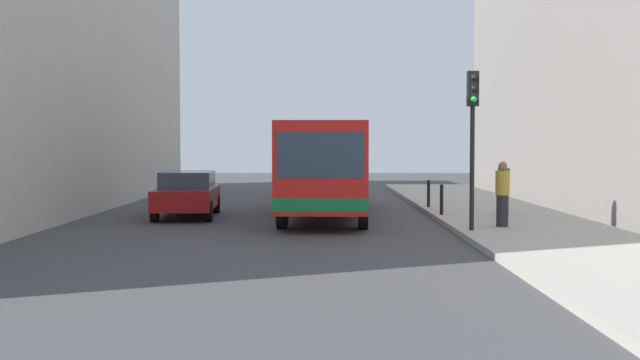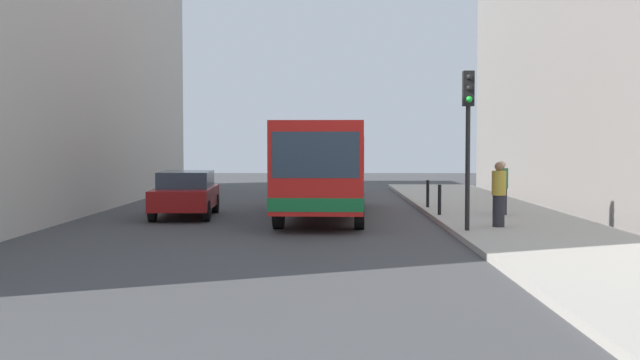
{
  "view_description": "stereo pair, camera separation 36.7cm",
  "coord_description": "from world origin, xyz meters",
  "px_view_note": "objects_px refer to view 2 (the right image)",
  "views": [
    {
      "loc": [
        -0.38,
        -22.75,
        2.41
      ],
      "look_at": [
        -0.3,
        0.94,
        1.29
      ],
      "focal_mm": 44.0,
      "sensor_mm": 36.0,
      "label": 1
    },
    {
      "loc": [
        -0.01,
        -22.75,
        2.41
      ],
      "look_at": [
        -0.3,
        0.94,
        1.29
      ],
      "focal_mm": 44.0,
      "sensor_mm": 36.0,
      "label": 2
    }
  ],
  "objects_px": {
    "traffic_light": "(468,120)",
    "bollard_near": "(440,200)",
    "pedestrian_near_signal": "(499,194)",
    "car_behind_bus": "(320,178)",
    "pedestrian_mid_sidewalk": "(502,188)",
    "bus": "(326,164)",
    "bollard_mid": "(428,194)",
    "car_beside_bus": "(186,193)"
  },
  "relations": [
    {
      "from": "bollard_mid",
      "to": "pedestrian_near_signal",
      "type": "bearing_deg",
      "value": -80.42
    },
    {
      "from": "car_beside_bus",
      "to": "bollard_mid",
      "type": "height_order",
      "value": "car_beside_bus"
    },
    {
      "from": "car_behind_bus",
      "to": "bollard_mid",
      "type": "height_order",
      "value": "car_behind_bus"
    },
    {
      "from": "pedestrian_near_signal",
      "to": "pedestrian_mid_sidewalk",
      "type": "height_order",
      "value": "pedestrian_near_signal"
    },
    {
      "from": "bollard_near",
      "to": "pedestrian_mid_sidewalk",
      "type": "distance_m",
      "value": 2.02
    },
    {
      "from": "bus",
      "to": "traffic_light",
      "type": "bearing_deg",
      "value": 125.64
    },
    {
      "from": "car_behind_bus",
      "to": "traffic_light",
      "type": "bearing_deg",
      "value": 104.72
    },
    {
      "from": "bollard_mid",
      "to": "pedestrian_mid_sidewalk",
      "type": "xyz_separation_m",
      "value": [
        1.98,
        -2.81,
        0.37
      ]
    },
    {
      "from": "pedestrian_mid_sidewalk",
      "to": "pedestrian_near_signal",
      "type": "bearing_deg",
      "value": -68.72
    },
    {
      "from": "pedestrian_near_signal",
      "to": "traffic_light",
      "type": "bearing_deg",
      "value": -93.47
    },
    {
      "from": "bus",
      "to": "pedestrian_mid_sidewalk",
      "type": "bearing_deg",
      "value": 171.29
    },
    {
      "from": "bus",
      "to": "bollard_near",
      "type": "xyz_separation_m",
      "value": [
        3.59,
        -1.23,
        -1.1
      ]
    },
    {
      "from": "traffic_light",
      "to": "pedestrian_near_signal",
      "type": "height_order",
      "value": "traffic_light"
    },
    {
      "from": "car_behind_bus",
      "to": "traffic_light",
      "type": "distance_m",
      "value": 16.69
    },
    {
      "from": "car_beside_bus",
      "to": "traffic_light",
      "type": "bearing_deg",
      "value": 144.66
    },
    {
      "from": "bollard_near",
      "to": "pedestrian_mid_sidewalk",
      "type": "height_order",
      "value": "pedestrian_mid_sidewalk"
    },
    {
      "from": "bus",
      "to": "bollard_near",
      "type": "bearing_deg",
      "value": 163.41
    },
    {
      "from": "car_behind_bus",
      "to": "traffic_light",
      "type": "relative_size",
      "value": 1.08
    },
    {
      "from": "bollard_near",
      "to": "traffic_light",
      "type": "bearing_deg",
      "value": -88.7
    },
    {
      "from": "car_beside_bus",
      "to": "traffic_light",
      "type": "distance_m",
      "value": 9.99
    },
    {
      "from": "traffic_light",
      "to": "bollard_near",
      "type": "bearing_deg",
      "value": 91.3
    },
    {
      "from": "bollard_near",
      "to": "pedestrian_mid_sidewalk",
      "type": "relative_size",
      "value": 0.56
    },
    {
      "from": "pedestrian_mid_sidewalk",
      "to": "car_behind_bus",
      "type": "bearing_deg",
      "value": 151.98
    },
    {
      "from": "car_beside_bus",
      "to": "bollard_near",
      "type": "bearing_deg",
      "value": 171.25
    },
    {
      "from": "bus",
      "to": "car_behind_bus",
      "type": "relative_size",
      "value": 2.51
    },
    {
      "from": "traffic_light",
      "to": "bollard_near",
      "type": "relative_size",
      "value": 4.32
    },
    {
      "from": "car_behind_bus",
      "to": "pedestrian_mid_sidewalk",
      "type": "bearing_deg",
      "value": 117.78
    },
    {
      "from": "car_behind_bus",
      "to": "traffic_light",
      "type": "xyz_separation_m",
      "value": [
        3.99,
        -16.05,
        2.22
      ]
    },
    {
      "from": "car_beside_bus",
      "to": "bollard_near",
      "type": "distance_m",
      "value": 8.18
    },
    {
      "from": "bollard_near",
      "to": "bus",
      "type": "bearing_deg",
      "value": 161.03
    },
    {
      "from": "bus",
      "to": "pedestrian_near_signal",
      "type": "bearing_deg",
      "value": 136.95
    },
    {
      "from": "car_behind_bus",
      "to": "pedestrian_mid_sidewalk",
      "type": "relative_size",
      "value": 2.62
    },
    {
      "from": "pedestrian_mid_sidewalk",
      "to": "car_beside_bus",
      "type": "bearing_deg",
      "value": -148.84
    },
    {
      "from": "car_behind_bus",
      "to": "traffic_light",
      "type": "height_order",
      "value": "traffic_light"
    },
    {
      "from": "car_behind_bus",
      "to": "bus",
      "type": "bearing_deg",
      "value": 92.41
    },
    {
      "from": "car_behind_bus",
      "to": "bollard_near",
      "type": "relative_size",
      "value": 4.66
    },
    {
      "from": "bollard_mid",
      "to": "pedestrian_mid_sidewalk",
      "type": "distance_m",
      "value": 3.46
    },
    {
      "from": "bus",
      "to": "bollard_mid",
      "type": "xyz_separation_m",
      "value": [
        3.59,
        1.72,
        -1.1
      ]
    },
    {
      "from": "car_beside_bus",
      "to": "bus",
      "type": "bearing_deg",
      "value": -177.75
    },
    {
      "from": "bus",
      "to": "bollard_mid",
      "type": "relative_size",
      "value": 11.7
    },
    {
      "from": "car_beside_bus",
      "to": "pedestrian_mid_sidewalk",
      "type": "distance_m",
      "value": 10.14
    },
    {
      "from": "traffic_light",
      "to": "bollard_near",
      "type": "xyz_separation_m",
      "value": [
        -0.1,
        4.39,
        -2.38
      ]
    }
  ]
}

